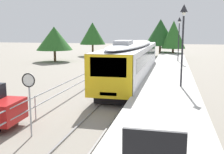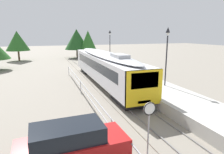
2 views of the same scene
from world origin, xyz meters
The scene contains 12 objects.
ground_plane centered at (-3.00, 22.00, 0.00)m, with size 160.00×160.00×0.00m, color gray.
track_rails centered at (0.00, 22.00, 0.03)m, with size 3.20×60.00×0.14m.
commuter_train centered at (0.00, 23.73, 2.14)m, with size 2.82×18.85×3.74m.
station_platform centered at (3.25, 22.00, 0.45)m, with size 3.90×60.00×0.90m, color #B7B5AD.
platform_lamp_mid_platform centered at (4.14, 18.00, 4.62)m, with size 0.34×0.34×5.35m.
platform_lamp_far_end centered at (4.14, 34.00, 4.62)m, with size 0.34×0.34×5.35m.
speed_limit_sign centered at (-2.32, 9.79, 2.12)m, with size 0.61×0.10×2.81m.
carpark_fence centered at (-3.30, 12.00, 0.91)m, with size 0.06×36.06×1.25m.
tree_behind_carpark centered at (-11.39, 48.96, 4.18)m, with size 4.84×4.84×6.23m.
tree_behind_station_far centered at (-14.10, 38.01, 3.50)m, with size 5.46×5.46×5.27m.
tree_distant_left centered at (1.16, 49.23, 4.38)m, with size 5.56×5.56×6.71m.
tree_distant_centre centered at (3.45, 47.45, 4.02)m, with size 4.08×4.08×6.38m.
Camera 1 is at (3.59, -0.35, 4.52)m, focal length 43.45 mm.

